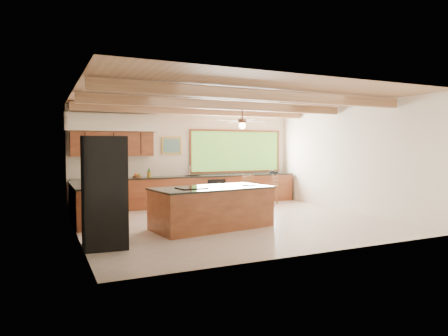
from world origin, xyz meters
name	(u,v)px	position (x,y,z in m)	size (l,w,h in m)	color
ground	(233,221)	(0.00, 0.00, 0.00)	(7.20, 7.20, 0.00)	beige
room_shell	(216,131)	(-0.17, 0.65, 2.21)	(7.27, 6.54, 3.02)	beige
counter_run	(170,193)	(-0.82, 2.52, 0.46)	(7.12, 3.10, 1.22)	brown
island	(212,207)	(-0.79, -0.52, 0.46)	(2.78, 1.59, 0.94)	brown
refrigerator	(104,192)	(-3.22, -1.30, 1.00)	(0.85, 0.83, 2.00)	black
bar_stool_a	(245,186)	(1.58, 2.40, 0.58)	(0.36, 0.36, 0.98)	brown
bar_stool_b	(248,186)	(1.70, 2.40, 0.57)	(0.39, 0.39, 0.97)	brown
bar_stool_c	(246,186)	(1.64, 2.40, 0.58)	(0.42, 0.42, 0.98)	brown
bar_stool_d	(272,186)	(2.40, 2.08, 0.56)	(0.44, 0.44, 0.95)	brown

